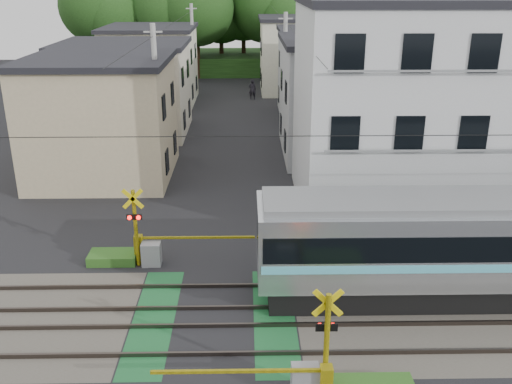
{
  "coord_description": "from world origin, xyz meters",
  "views": [
    {
      "loc": [
        1.04,
        -15.41,
        10.11
      ],
      "look_at": [
        1.41,
        5.0,
        2.36
      ],
      "focal_mm": 40.0,
      "sensor_mm": 36.0,
      "label": 1
    }
  ],
  "objects_px": {
    "crossing_signal_far": "(149,247)",
    "apartment_block": "(413,107)",
    "crossing_signal_near": "(309,375)",
    "pedestrian": "(252,90)"
  },
  "relations": [
    {
      "from": "crossing_signal_near",
      "to": "crossing_signal_far",
      "type": "height_order",
      "value": "same"
    },
    {
      "from": "apartment_block",
      "to": "crossing_signal_near",
      "type": "bearing_deg",
      "value": -114.22
    },
    {
      "from": "pedestrian",
      "to": "crossing_signal_near",
      "type": "bearing_deg",
      "value": 90.97
    },
    {
      "from": "pedestrian",
      "to": "apartment_block",
      "type": "bearing_deg",
      "value": 105.13
    },
    {
      "from": "crossing_signal_far",
      "to": "apartment_block",
      "type": "distance_m",
      "value": 13.14
    },
    {
      "from": "crossing_signal_near",
      "to": "crossing_signal_far",
      "type": "xyz_separation_m",
      "value": [
        -5.17,
        7.31,
        0.0
      ]
    },
    {
      "from": "crossing_signal_far",
      "to": "apartment_block",
      "type": "height_order",
      "value": "apartment_block"
    },
    {
      "from": "crossing_signal_near",
      "to": "pedestrian",
      "type": "xyz_separation_m",
      "value": [
        -0.96,
        37.72,
        0.16
      ]
    },
    {
      "from": "apartment_block",
      "to": "pedestrian",
      "type": "height_order",
      "value": "apartment_block"
    },
    {
      "from": "crossing_signal_near",
      "to": "crossing_signal_far",
      "type": "relative_size",
      "value": 1.0
    }
  ]
}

